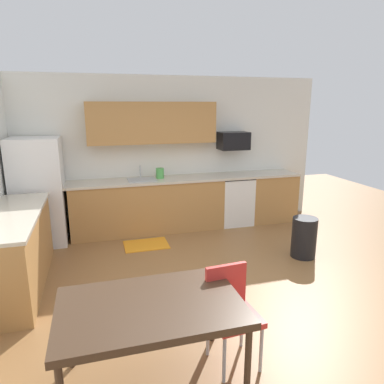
{
  "coord_description": "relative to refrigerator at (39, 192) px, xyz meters",
  "views": [
    {
      "loc": [
        -1.31,
        -3.59,
        2.2
      ],
      "look_at": [
        0.0,
        1.0,
        1.0
      ],
      "focal_mm": 32.57,
      "sensor_mm": 36.0,
      "label": 1
    }
  ],
  "objects": [
    {
      "name": "ground_plane",
      "position": [
        2.18,
        -2.22,
        -0.86
      ],
      "size": [
        12.0,
        12.0,
        0.0
      ],
      "primitive_type": "plane",
      "color": "olive"
    },
    {
      "name": "wall_back",
      "position": [
        2.18,
        0.43,
        0.49
      ],
      "size": [
        5.8,
        0.1,
        2.7
      ],
      "primitive_type": "cube",
      "color": "silver",
      "rests_on": "ground"
    },
    {
      "name": "cabinet_run_back",
      "position": [
        1.75,
        0.08,
        -0.41
      ],
      "size": [
        2.64,
        0.6,
        0.9
      ],
      "primitive_type": "cube",
      "color": "#AD7A42",
      "rests_on": "ground"
    },
    {
      "name": "cabinet_run_back_right",
      "position": [
        4.13,
        0.08,
        -0.41
      ],
      "size": [
        0.91,
        0.6,
        0.9
      ],
      "primitive_type": "cube",
      "color": "#AD7A42",
      "rests_on": "ground"
    },
    {
      "name": "cabinet_run_left",
      "position": [
        -0.12,
        -1.42,
        -0.41
      ],
      "size": [
        0.6,
        2.0,
        0.9
      ],
      "primitive_type": "cube",
      "color": "#AD7A42",
      "rests_on": "ground"
    },
    {
      "name": "countertop_back",
      "position": [
        2.18,
        0.08,
        0.06
      ],
      "size": [
        4.8,
        0.64,
        0.04
      ],
      "primitive_type": "cube",
      "color": "beige",
      "rests_on": "cabinet_run_back"
    },
    {
      "name": "countertop_left",
      "position": [
        -0.12,
        -1.42,
        0.06
      ],
      "size": [
        0.64,
        2.0,
        0.04
      ],
      "primitive_type": "cube",
      "color": "beige",
      "rests_on": "cabinet_run_left"
    },
    {
      "name": "upper_cabinets_back",
      "position": [
        1.88,
        0.21,
        1.04
      ],
      "size": [
        2.2,
        0.34,
        0.7
      ],
      "primitive_type": "cube",
      "color": "#AD7A42"
    },
    {
      "name": "refrigerator",
      "position": [
        0.0,
        0.0,
        0.0
      ],
      "size": [
        0.76,
        0.7,
        1.71
      ],
      "primitive_type": "cube",
      "color": "white",
      "rests_on": "ground"
    },
    {
      "name": "oven_range",
      "position": [
        3.37,
        0.08,
        -0.4
      ],
      "size": [
        0.6,
        0.6,
        0.91
      ],
      "color": "white",
      "rests_on": "ground"
    },
    {
      "name": "microwave",
      "position": [
        3.37,
        0.18,
        0.7
      ],
      "size": [
        0.54,
        0.36,
        0.32
      ],
      "primitive_type": "cube",
      "color": "black"
    },
    {
      "name": "sink_basin",
      "position": [
        1.65,
        0.08,
        0.02
      ],
      "size": [
        0.48,
        0.4,
        0.14
      ],
      "primitive_type": "cube",
      "color": "#A5A8AD",
      "rests_on": "countertop_back"
    },
    {
      "name": "sink_faucet",
      "position": [
        1.65,
        0.26,
        0.18
      ],
      "size": [
        0.02,
        0.02,
        0.24
      ],
      "primitive_type": "cylinder",
      "color": "#B2B5BA",
      "rests_on": "countertop_back"
    },
    {
      "name": "dining_table",
      "position": [
        1.21,
        -3.46,
        -0.19
      ],
      "size": [
        1.4,
        0.9,
        0.73
      ],
      "color": "#422D1E",
      "rests_on": "ground"
    },
    {
      "name": "chair_near_table",
      "position": [
        1.92,
        -3.34,
        -0.35
      ],
      "size": [
        0.43,
        0.43,
        0.85
      ],
      "color": "red",
      "rests_on": "ground"
    },
    {
      "name": "trash_bin",
      "position": [
        3.78,
        -1.64,
        -0.56
      ],
      "size": [
        0.36,
        0.36,
        0.6
      ],
      "primitive_type": "cylinder",
      "color": "black",
      "rests_on": "ground"
    },
    {
      "name": "floor_mat",
      "position": [
        1.6,
        -0.57,
        -0.85
      ],
      "size": [
        0.7,
        0.5,
        0.01
      ],
      "primitive_type": "cube",
      "color": "orange",
      "rests_on": "ground"
    },
    {
      "name": "kettle",
      "position": [
        1.98,
        0.13,
        0.16
      ],
      "size": [
        0.14,
        0.14,
        0.2
      ],
      "primitive_type": "cylinder",
      "color": "#4CA54C",
      "rests_on": "countertop_back"
    }
  ]
}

